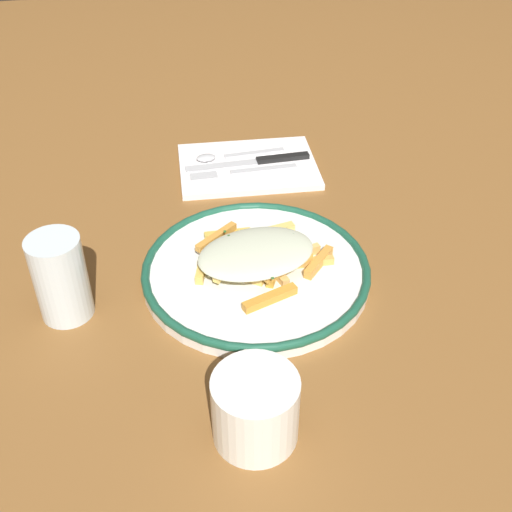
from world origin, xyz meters
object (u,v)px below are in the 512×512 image
object	(u,v)px
water_glass	(60,278)
plate	(256,271)
fries_heap	(256,254)
napkin	(248,166)
fork	(243,172)
knife	(259,161)
coffee_mug	(255,408)
spoon	(225,156)

from	to	relation	value
water_glass	plate	bearing A→B (deg)	-83.72
fries_heap	water_glass	xyz separation A→B (m)	(-0.03, 0.24, 0.02)
fries_heap	napkin	size ratio (longest dim) A/B	0.87
fork	knife	size ratio (longest dim) A/B	0.84
fries_heap	water_glass	bearing A→B (deg)	97.40
napkin	coffee_mug	world-z (taller)	coffee_mug
fries_heap	fork	distance (m)	0.25
plate	water_glass	xyz separation A→B (m)	(-0.03, 0.24, 0.04)
spoon	fork	bearing A→B (deg)	-157.14
knife	spoon	xyz separation A→B (m)	(0.02, 0.05, 0.00)
fries_heap	spoon	size ratio (longest dim) A/B	1.29
plate	fries_heap	distance (m)	0.02
napkin	fork	bearing A→B (deg)	156.76
fries_heap	fork	xyz separation A→B (m)	(0.25, -0.02, -0.02)
fork	spoon	size ratio (longest dim) A/B	1.15
plate	knife	distance (m)	0.29
napkin	water_glass	xyz separation A→B (m)	(-0.31, 0.28, 0.05)
napkin	knife	distance (m)	0.02
fries_heap	napkin	xyz separation A→B (m)	(0.28, -0.03, -0.03)
water_glass	coffee_mug	size ratio (longest dim) A/B	0.99
fork	spoon	bearing A→B (deg)	22.86
coffee_mug	spoon	bearing A→B (deg)	-4.21
napkin	water_glass	size ratio (longest dim) A/B	2.02
plate	knife	size ratio (longest dim) A/B	1.44
fork	coffee_mug	xyz separation A→B (m)	(-0.50, 0.06, 0.03)
plate	spoon	size ratio (longest dim) A/B	1.98
knife	fries_heap	bearing A→B (deg)	169.43
spoon	water_glass	xyz separation A→B (m)	(-0.33, 0.24, 0.04)
fork	fries_heap	bearing A→B (deg)	175.26
knife	fork	bearing A→B (deg)	133.31
water_glass	coffee_mug	xyz separation A→B (m)	(-0.22, -0.20, -0.02)
plate	fork	world-z (taller)	plate
fries_heap	water_glass	distance (m)	0.25
knife	coffee_mug	bearing A→B (deg)	169.83
napkin	spoon	xyz separation A→B (m)	(0.03, 0.03, 0.01)
water_glass	napkin	bearing A→B (deg)	-41.98
napkin	water_glass	world-z (taller)	water_glass
fork	coffee_mug	world-z (taller)	coffee_mug
knife	spoon	size ratio (longest dim) A/B	1.38
water_glass	coffee_mug	distance (m)	0.30
spoon	coffee_mug	size ratio (longest dim) A/B	1.34
fries_heap	water_glass	world-z (taller)	water_glass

